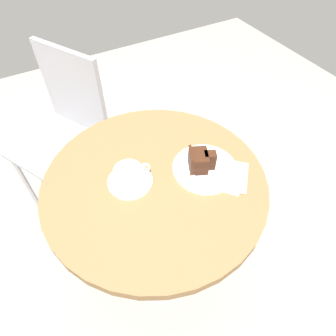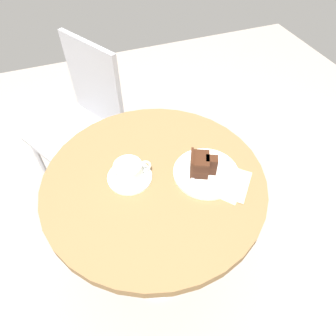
% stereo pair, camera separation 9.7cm
% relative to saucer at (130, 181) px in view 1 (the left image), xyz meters
% --- Properties ---
extents(ground_plane, '(4.40, 4.40, 0.01)m').
position_rel_saucer_xyz_m(ground_plane, '(0.07, -0.03, -0.72)').
color(ground_plane, gray).
rests_on(ground_plane, ground).
extents(cafe_table, '(0.75, 0.75, 0.71)m').
position_rel_saucer_xyz_m(cafe_table, '(0.07, -0.03, -0.12)').
color(cafe_table, brown).
rests_on(cafe_table, ground).
extents(saucer, '(0.15, 0.15, 0.01)m').
position_rel_saucer_xyz_m(saucer, '(0.00, 0.00, 0.00)').
color(saucer, silver).
rests_on(saucer, cafe_table).
extents(coffee_cup, '(0.12, 0.09, 0.06)m').
position_rel_saucer_xyz_m(coffee_cup, '(0.00, -0.00, 0.03)').
color(coffee_cup, silver).
rests_on(coffee_cup, saucer).
extents(teaspoon, '(0.09, 0.05, 0.00)m').
position_rel_saucer_xyz_m(teaspoon, '(0.00, 0.05, 0.01)').
color(teaspoon, silver).
rests_on(teaspoon, saucer).
extents(cake_plate, '(0.22, 0.22, 0.01)m').
position_rel_saucer_xyz_m(cake_plate, '(0.24, -0.07, 0.00)').
color(cake_plate, silver).
rests_on(cake_plate, cafe_table).
extents(cake_slice, '(0.10, 0.09, 0.07)m').
position_rel_saucer_xyz_m(cake_slice, '(0.23, -0.06, 0.04)').
color(cake_slice, '#381E14').
rests_on(cake_slice, cake_plate).
extents(fork, '(0.04, 0.13, 0.00)m').
position_rel_saucer_xyz_m(fork, '(0.18, -0.05, 0.01)').
color(fork, silver).
rests_on(fork, cake_plate).
extents(napkin, '(0.21, 0.21, 0.00)m').
position_rel_saucer_xyz_m(napkin, '(0.29, -0.12, -0.00)').
color(napkin, beige).
rests_on(napkin, cafe_table).
extents(cafe_chair, '(0.52, 0.52, 0.87)m').
position_rel_saucer_xyz_m(cafe_chair, '(-0.08, 0.62, -0.19)').
color(cafe_chair, '#9E9EA3').
rests_on(cafe_chair, ground).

